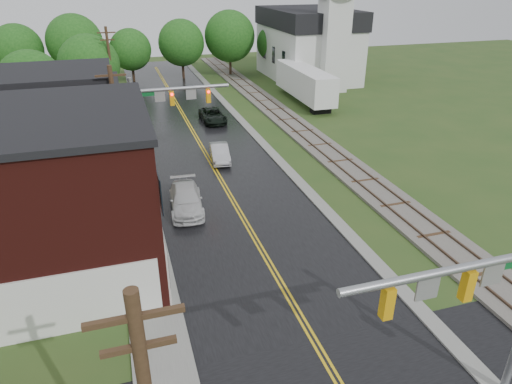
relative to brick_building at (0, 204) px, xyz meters
name	(u,v)px	position (x,y,z in m)	size (l,w,h in m)	color
main_road	(204,151)	(12.48, 15.00, -4.15)	(10.00, 90.00, 0.02)	black
curb_right	(248,128)	(17.88, 20.00, -4.15)	(0.80, 70.00, 0.12)	gray
sidewalk_left	(134,182)	(6.28, 10.00, -4.15)	(2.40, 50.00, 0.12)	gray
brick_building	(0,204)	(0.00, 0.00, 0.00)	(14.30, 10.30, 8.30)	#43120E
yellow_house	(57,143)	(1.48, 11.00, -0.95)	(8.00, 7.00, 6.40)	tan
darkred_building	(80,120)	(2.48, 20.00, -1.95)	(7.00, 6.00, 4.40)	#3F0F0C
church	(311,37)	(32.48, 38.74, 1.68)	(10.40, 18.40, 20.00)	silver
railroad	(291,123)	(22.48, 20.00, -4.05)	(3.20, 80.00, 0.30)	#59544C
traffic_signal_near	(484,295)	(15.96, -13.00, 0.82)	(7.34, 0.30, 7.20)	gray
traffic_signal_far	(162,106)	(9.01, 12.00, 0.82)	(7.34, 0.43, 7.20)	gray
utility_pole_b	(119,135)	(5.68, 7.00, 0.57)	(1.80, 0.28, 9.00)	#382616
utility_pole_c	(111,70)	(5.68, 29.00, 0.57)	(1.80, 0.28, 9.00)	#382616
tree_left_c	(34,84)	(-1.36, 24.90, 0.36)	(6.00, 6.00, 7.65)	black
tree_left_e	(91,67)	(3.64, 30.90, 0.66)	(6.40, 6.40, 8.16)	black
suv_dark	(213,116)	(15.02, 22.97, -3.48)	(2.23, 4.83, 1.34)	black
sedan_silver	(220,153)	(13.28, 12.34, -3.49)	(1.40, 4.01, 1.32)	#B2B2B7
pickup_white	(186,200)	(9.28, 4.64, -3.43)	(2.03, 4.99, 1.45)	silver
semi_trailer	(305,82)	(27.00, 27.47, -1.80)	(2.95, 12.70, 3.96)	black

